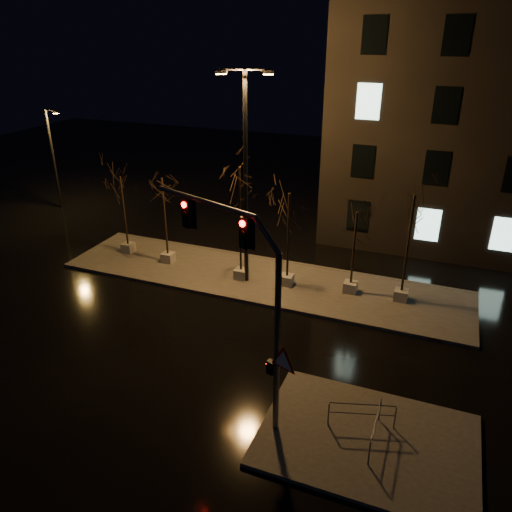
% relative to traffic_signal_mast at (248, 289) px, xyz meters
% --- Properties ---
extents(ground, '(90.00, 90.00, 0.00)m').
position_rel_traffic_signal_mast_xyz_m(ground, '(-3.36, 3.72, -5.03)').
color(ground, black).
rests_on(ground, ground).
extents(median, '(22.00, 5.00, 0.15)m').
position_rel_traffic_signal_mast_xyz_m(median, '(-3.36, 9.72, -4.96)').
color(median, '#494641').
rests_on(median, ground).
extents(sidewalk_corner, '(7.00, 5.00, 0.15)m').
position_rel_traffic_signal_mast_xyz_m(sidewalk_corner, '(4.14, 0.22, -4.96)').
color(sidewalk_corner, '#494641').
rests_on(sidewalk_corner, ground).
extents(tree_0, '(1.80, 1.80, 4.78)m').
position_rel_traffic_signal_mast_xyz_m(tree_0, '(-11.95, 10.00, -1.25)').
color(tree_0, '#A8A79C').
rests_on(tree_0, median).
extents(tree_1, '(1.80, 1.80, 5.10)m').
position_rel_traffic_signal_mast_xyz_m(tree_1, '(-8.99, 9.66, -1.01)').
color(tree_1, '#A8A79C').
rests_on(tree_1, median).
extents(tree_2, '(1.80, 1.80, 6.29)m').
position_rel_traffic_signal_mast_xyz_m(tree_2, '(-4.27, 9.28, -0.12)').
color(tree_2, '#A8A79C').
rests_on(tree_2, median).
extents(tree_3, '(1.80, 1.80, 5.13)m').
position_rel_traffic_signal_mast_xyz_m(tree_3, '(-1.75, 9.51, -0.99)').
color(tree_3, '#A8A79C').
rests_on(tree_3, median).
extents(tree_4, '(1.80, 1.80, 4.45)m').
position_rel_traffic_signal_mast_xyz_m(tree_4, '(1.51, 9.95, -1.50)').
color(tree_4, '#A8A79C').
rests_on(tree_4, median).
extents(tree_5, '(1.80, 1.80, 5.61)m').
position_rel_traffic_signal_mast_xyz_m(tree_5, '(4.01, 10.06, -0.63)').
color(tree_5, '#A8A79C').
rests_on(tree_5, median).
extents(traffic_signal_mast, '(5.75, 2.18, 7.43)m').
position_rel_traffic_signal_mast_xyz_m(traffic_signal_mast, '(0.00, 0.00, 0.00)').
color(traffic_signal_mast, '#53555A').
rests_on(traffic_signal_mast, sidewalk_corner).
extents(streetlight_main, '(2.62, 1.08, 10.67)m').
position_rel_traffic_signal_mast_xyz_m(streetlight_main, '(-3.91, 9.19, 1.28)').
color(streetlight_main, black).
rests_on(streetlight_main, median).
extents(streetlight_far, '(1.42, 0.45, 7.28)m').
position_rel_traffic_signal_mast_xyz_m(streetlight_far, '(-21.57, 15.31, -1.03)').
color(streetlight_far, black).
rests_on(streetlight_far, ground).
extents(guard_rail_a, '(2.16, 0.69, 0.97)m').
position_rel_traffic_signal_mast_xyz_m(guard_rail_a, '(3.82, 0.68, -4.25)').
color(guard_rail_a, '#53555A').
rests_on(guard_rail_a, sidewalk_corner).
extents(guard_rail_b, '(0.05, 2.12, 1.01)m').
position_rel_traffic_signal_mast_xyz_m(guard_rail_b, '(4.35, 0.19, -4.23)').
color(guard_rail_b, '#53555A').
rests_on(guard_rail_b, sidewalk_corner).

